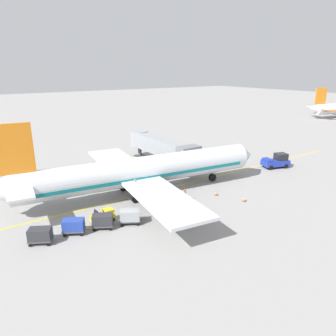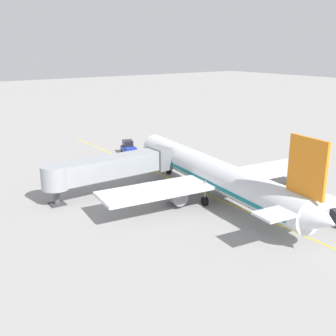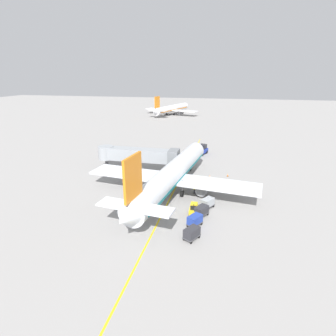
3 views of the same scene
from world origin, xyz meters
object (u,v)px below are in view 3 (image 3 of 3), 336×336
object	(u,v)px
baggage_cart_third_in_train	(195,220)
safety_cone_nose_right	(228,175)
distant_taxiing_airliner	(172,109)
baggage_cart_second_in_train	(202,210)
baggage_tug_lead	(194,209)
baggage_cart_front	(208,202)
safety_cone_nose_left	(210,176)
jet_bridge	(138,155)
baggage_cart_tail_end	(192,233)
ground_crew_marshaller	(235,188)
pushback_tractor	(201,150)
parked_airliner	(173,174)
ground_crew_wing_walker	(204,182)
ground_crew_loader	(195,189)

from	to	relation	value
baggage_cart_third_in_train	safety_cone_nose_right	size ratio (longest dim) A/B	4.86
distant_taxiing_airliner	baggage_cart_second_in_train	bearing A→B (deg)	-75.63
baggage_tug_lead	baggage_cart_front	distance (m)	2.96
safety_cone_nose_left	distant_taxiing_airliner	size ratio (longest dim) A/B	0.02
baggage_cart_second_in_train	safety_cone_nose_right	xyz separation A→B (m)	(3.46, 17.64, -0.66)
jet_bridge	baggage_cart_second_in_train	size ratio (longest dim) A/B	6.22
baggage_cart_front	safety_cone_nose_left	distance (m)	13.26
baggage_tug_lead	safety_cone_nose_left	distance (m)	15.54
baggage_cart_tail_end	distant_taxiing_airliner	world-z (taller)	distant_taxiing_airliner
ground_crew_marshaller	safety_cone_nose_left	bearing A→B (deg)	126.86
baggage_cart_front	baggage_cart_tail_end	world-z (taller)	same
jet_bridge	safety_cone_nose_right	distance (m)	19.32
pushback_tractor	safety_cone_nose_left	world-z (taller)	pushback_tractor
baggage_tug_lead	distant_taxiing_airliner	bearing A→B (deg)	103.80
safety_cone_nose_right	baggage_cart_tail_end	bearing A→B (deg)	-99.61
baggage_cart_second_in_train	pushback_tractor	bearing A→B (deg)	96.20
baggage_cart_second_in_train	baggage_cart_tail_end	world-z (taller)	same
parked_airliner	jet_bridge	distance (m)	13.32
ground_crew_wing_walker	ground_crew_loader	world-z (taller)	same
pushback_tractor	ground_crew_wing_walker	distance (m)	21.77
baggage_cart_third_in_train	safety_cone_nose_left	bearing A→B (deg)	88.33
pushback_tractor	baggage_cart_third_in_train	bearing A→B (deg)	-85.26
baggage_cart_second_in_train	ground_crew_loader	size ratio (longest dim) A/B	1.70
baggage_cart_second_in_train	distant_taxiing_airliner	xyz separation A→B (m)	(-26.44, 103.22, 2.08)
ground_crew_wing_walker	distant_taxiing_airliner	size ratio (longest dim) A/B	0.05
baggage_cart_front	baggage_cart_tail_end	size ratio (longest dim) A/B	1.00
pushback_tractor	safety_cone_nose_left	size ratio (longest dim) A/B	8.25
jet_bridge	ground_crew_marshaller	size ratio (longest dim) A/B	10.55
distant_taxiing_airliner	pushback_tractor	bearing A→B (deg)	-71.98
baggage_tug_lead	ground_crew_marshaller	bearing A→B (deg)	56.55
baggage_cart_tail_end	distant_taxiing_airliner	distance (m)	112.39
baggage_cart_third_in_train	ground_crew_loader	world-z (taller)	ground_crew_loader
jet_bridge	ground_crew_marshaller	xyz separation A→B (m)	(20.35, -7.65, -2.51)
jet_bridge	baggage_cart_tail_end	bearing A→B (deg)	-57.32
parked_airliner	pushback_tractor	distance (m)	25.06
parked_airliner	pushback_tractor	world-z (taller)	parked_airliner
distant_taxiing_airliner	baggage_tug_lead	bearing A→B (deg)	-76.20
ground_crew_loader	safety_cone_nose_left	size ratio (longest dim) A/B	2.86
jet_bridge	baggage_cart_tail_end	size ratio (longest dim) A/B	6.22
baggage_cart_third_in_train	distant_taxiing_airliner	distance (m)	109.23
pushback_tractor	distant_taxiing_airliner	xyz separation A→B (m)	(-22.87, 70.32, 1.93)
jet_bridge	ground_crew_loader	world-z (taller)	jet_bridge
ground_crew_wing_walker	safety_cone_nose_left	size ratio (longest dim) A/B	2.86
safety_cone_nose_left	distant_taxiing_airliner	world-z (taller)	distant_taxiing_airliner
pushback_tractor	ground_crew_wing_walker	xyz separation A→B (m)	(2.84, -21.59, -0.15)
baggage_cart_third_in_train	distant_taxiing_airliner	xyz separation A→B (m)	(-25.84, 106.11, 2.08)
jet_bridge	pushback_tractor	size ratio (longest dim) A/B	3.66
parked_airliner	jet_bridge	xyz separation A→B (m)	(-9.57, 9.26, 0.27)
parked_airliner	baggage_cart_second_in_train	bearing A→B (deg)	-53.18
safety_cone_nose_left	baggage_cart_third_in_train	bearing A→B (deg)	-91.67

